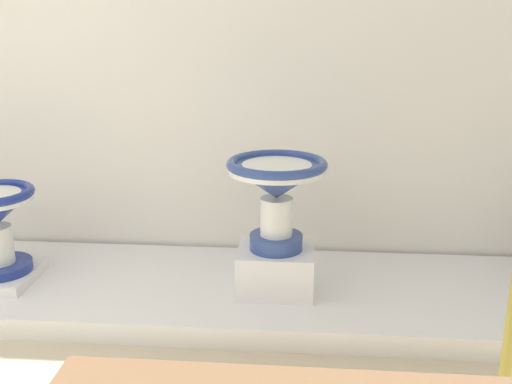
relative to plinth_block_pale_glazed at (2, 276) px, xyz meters
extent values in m
cube|color=white|center=(1.27, 0.07, -0.07)|extent=(3.78, 0.84, 0.09)
cube|color=white|center=(0.00, 0.00, 0.00)|extent=(0.30, 0.34, 0.05)
cylinder|color=navy|center=(0.00, 0.00, 0.05)|extent=(0.28, 0.28, 0.04)
cube|color=white|center=(1.25, 0.02, 0.07)|extent=(0.33, 0.29, 0.19)
cylinder|color=#2E468A|center=(1.25, 0.02, 0.20)|extent=(0.23, 0.23, 0.06)
cylinder|color=white|center=(1.25, 0.02, 0.32)|extent=(0.14, 0.14, 0.17)
cone|color=#2E468A|center=(1.25, 0.02, 0.47)|extent=(0.42, 0.42, 0.15)
cylinder|color=white|center=(1.25, 0.02, 0.53)|extent=(0.41, 0.41, 0.03)
torus|color=#2E468A|center=(1.25, 0.02, 0.55)|extent=(0.42, 0.42, 0.04)
cylinder|color=white|center=(1.25, 0.02, 0.54)|extent=(0.29, 0.29, 0.01)
camera|label=1|loc=(1.38, -2.45, 1.16)|focal=42.89mm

